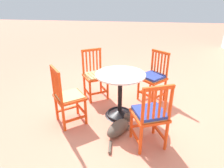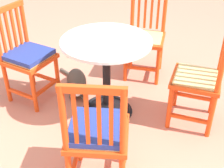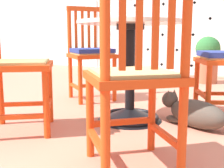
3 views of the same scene
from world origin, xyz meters
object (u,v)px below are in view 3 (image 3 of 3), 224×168
object	(u,v)px
orange_chair_facing_out	(91,54)
orange_chair_tucked_in	(15,66)
terracotta_planter	(207,58)
tabby_cat	(193,113)
orange_chair_at_corner	(135,78)
cafe_table	(130,82)

from	to	relation	value
orange_chair_facing_out	orange_chair_tucked_in	distance (m)	1.07
terracotta_planter	tabby_cat	bearing A→B (deg)	-86.23
orange_chair_facing_out	orange_chair_tucked_in	world-z (taller)	same
orange_chair_at_corner	terracotta_planter	world-z (taller)	orange_chair_at_corner
orange_chair_at_corner	orange_chair_tucked_in	world-z (taller)	same
tabby_cat	orange_chair_facing_out	bearing A→B (deg)	155.30
tabby_cat	terracotta_planter	size ratio (longest dim) A/B	1.15
cafe_table	orange_chair_tucked_in	size ratio (longest dim) A/B	0.83
orange_chair_facing_out	tabby_cat	bearing A→B (deg)	-24.70
orange_chair_facing_out	orange_chair_tucked_in	bearing A→B (deg)	-88.40
terracotta_planter	cafe_table	bearing A→B (deg)	-98.76
cafe_table	orange_chair_at_corner	xyz separation A→B (m)	(0.30, -0.74, 0.15)
orange_chair_facing_out	cafe_table	bearing A→B (deg)	-41.13
cafe_table	orange_chair_facing_out	bearing A→B (deg)	138.87
orange_chair_facing_out	tabby_cat	size ratio (longest dim) A/B	1.27
cafe_table	tabby_cat	size ratio (longest dim) A/B	1.06
tabby_cat	orange_chair_at_corner	bearing A→B (deg)	-100.53
orange_chair_facing_out	orange_chair_at_corner	bearing A→B (deg)	-54.31
orange_chair_tucked_in	terracotta_planter	world-z (taller)	orange_chair_tucked_in
cafe_table	terracotta_planter	distance (m)	2.09
orange_chair_at_corner	orange_chair_tucked_in	size ratio (longest dim) A/B	1.00
cafe_table	orange_chair_tucked_in	world-z (taller)	orange_chair_tucked_in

